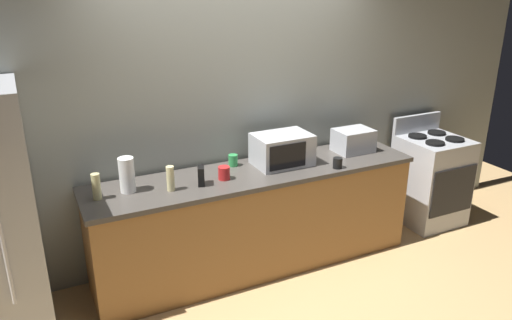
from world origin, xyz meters
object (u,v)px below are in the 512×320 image
toaster_oven (353,140)px  mug_red (224,173)px  stove_range (430,179)px  bottle_vinegar (96,187)px  cordless_phone (201,176)px  paper_towel_roll (127,175)px  microwave (282,150)px  mug_green (233,160)px  mug_black (338,163)px  bottle_hand_soap (170,179)px

toaster_oven → mug_red: 1.34m
stove_range → bottle_vinegar: (-3.28, 0.01, 0.54)m
bottle_vinegar → cordless_phone: bearing=-5.7°
cordless_phone → paper_towel_roll: bearing=-173.4°
microwave → mug_green: bearing=158.7°
microwave → mug_red: size_ratio=4.51×
stove_range → mug_green: stove_range is taller
cordless_phone → mug_black: bearing=10.6°
mug_black → bottle_hand_soap: bearing=173.3°
stove_range → microwave: microwave is taller
stove_range → mug_red: (-2.30, -0.04, 0.49)m
stove_range → bottle_hand_soap: bottle_hand_soap is taller
microwave → toaster_oven: (0.76, 0.01, -0.03)m
toaster_oven → paper_towel_roll: 2.08m
microwave → cordless_phone: size_ratio=3.20×
microwave → cordless_phone: bearing=-171.6°
paper_towel_roll → cordless_phone: paper_towel_roll is taller
cordless_phone → mug_green: cordless_phone is taller
mug_red → microwave: bearing=8.9°
toaster_oven → cordless_phone: (-1.53, -0.13, -0.03)m
paper_towel_roll → bottle_vinegar: bearing=-170.3°
mug_green → mug_black: size_ratio=1.09×
stove_range → bottle_vinegar: 3.32m
bottle_vinegar → bottle_hand_soap: bottle_vinegar is taller
microwave → mug_black: bearing=-36.5°
bottle_vinegar → mug_red: bearing=-3.1°
stove_range → toaster_oven: size_ratio=3.18×
microwave → bottle_hand_soap: bearing=-173.4°
mug_red → mug_green: (0.18, 0.24, -0.00)m
cordless_phone → mug_red: cordless_phone is taller
toaster_oven → mug_black: toaster_oven is taller
bottle_vinegar → mug_red: 0.98m
toaster_oven → paper_towel_roll: size_ratio=1.26×
stove_range → bottle_hand_soap: size_ratio=5.57×
mug_black → cordless_phone: bearing=171.8°
microwave → mug_black: size_ratio=5.26×
microwave → bottle_vinegar: bearing=-178.6°
mug_red → bottle_vinegar: bearing=176.9°
mug_green → cordless_phone: bearing=-145.2°
bottle_vinegar → mug_black: 1.95m
stove_range → bottle_vinegar: bearing=179.8°
bottle_vinegar → stove_range: bearing=-0.2°
mug_green → stove_range: bearing=-5.4°
stove_range → bottle_hand_soap: bearing=-178.5°
bottle_hand_soap → mug_green: bearing=23.3°
stove_range → mug_green: size_ratio=10.82×
toaster_oven → bottle_hand_soap: 1.78m
stove_range → mug_black: 1.45m
microwave → mug_black: microwave is taller
mug_green → mug_red: bearing=-127.0°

